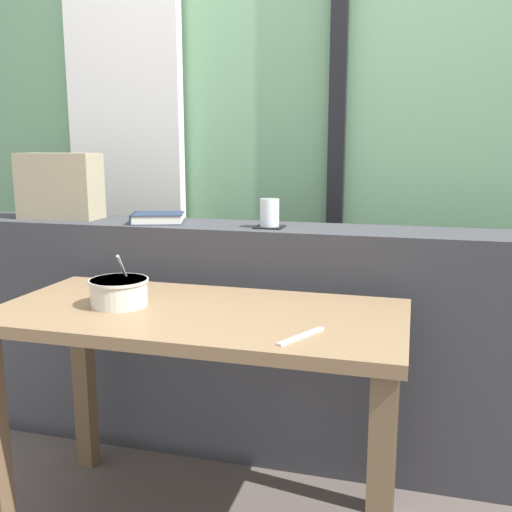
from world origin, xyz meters
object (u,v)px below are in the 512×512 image
at_px(closed_book, 157,218).
at_px(fork_utensil, 301,336).
at_px(coaster_square, 269,227).
at_px(soup_bowl, 119,292).
at_px(breakfast_table, 199,349).
at_px(throw_pillow, 60,186).
at_px(juice_glass, 269,214).

bearing_deg(closed_book, fork_utensil, -43.90).
distance_m(coaster_square, closed_book, 0.44).
xyz_separation_m(coaster_square, closed_book, (-0.44, 0.02, 0.02)).
distance_m(coaster_square, fork_utensil, 0.71).
distance_m(coaster_square, soup_bowl, 0.61).
xyz_separation_m(breakfast_table, coaster_square, (0.09, 0.48, 0.30)).
height_order(breakfast_table, closed_book, closed_book).
relative_size(breakfast_table, throw_pillow, 3.68).
xyz_separation_m(breakfast_table, fork_utensil, (0.33, -0.16, 0.12)).
height_order(throw_pillow, soup_bowl, throw_pillow).
xyz_separation_m(throw_pillow, soup_bowl, (0.54, -0.54, -0.27)).
bearing_deg(fork_utensil, breakfast_table, -178.55).
bearing_deg(fork_utensil, closed_book, 163.22).
relative_size(closed_book, soup_bowl, 1.33).
bearing_deg(closed_book, soup_bowl, -77.41).
bearing_deg(breakfast_table, juice_glass, 79.56).
bearing_deg(throw_pillow, closed_book, -2.27).
bearing_deg(juice_glass, throw_pillow, 177.58).
xyz_separation_m(coaster_square, juice_glass, (0.00, 0.00, 0.05)).
xyz_separation_m(throw_pillow, fork_utensil, (1.12, -0.68, -0.30)).
height_order(soup_bowl, fork_utensil, soup_bowl).
distance_m(soup_bowl, fork_utensil, 0.59).
distance_m(breakfast_table, fork_utensil, 0.39).
bearing_deg(fork_utensil, coaster_square, 137.87).
xyz_separation_m(closed_book, fork_utensil, (0.69, -0.66, -0.19)).
height_order(closed_book, soup_bowl, closed_book).
bearing_deg(breakfast_table, throw_pillow, 146.49).
relative_size(juice_glass, fork_utensil, 0.58).
height_order(breakfast_table, fork_utensil, fork_utensil).
xyz_separation_m(breakfast_table, juice_glass, (0.09, 0.48, 0.35)).
bearing_deg(coaster_square, throw_pillow, 177.58).
distance_m(coaster_square, throw_pillow, 0.88).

